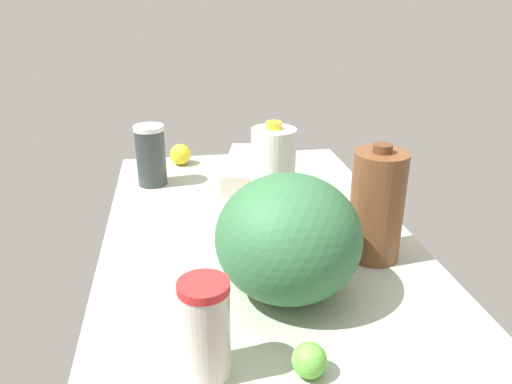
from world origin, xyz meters
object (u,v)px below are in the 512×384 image
object	(u,v)px
lime_beside_bowl	(307,361)
shaker_bottle	(151,155)
lemon_near_front	(180,154)
milk_jug	(273,176)
chocolate_milk_jug	(377,206)
egg_carton	(243,169)
tumbler_cup	(205,329)
watermelon	(288,238)

from	to	relation	value
lime_beside_bowl	shaker_bottle	bearing A→B (deg)	16.80
lemon_near_front	milk_jug	bearing A→B (deg)	-154.46
chocolate_milk_jug	egg_carton	world-z (taller)	chocolate_milk_jug
egg_carton	tumbler_cup	size ratio (longest dim) A/B	1.90
milk_jug	egg_carton	distance (cm)	32.56
tumbler_cup	lemon_near_front	world-z (taller)	tumbler_cup
shaker_bottle	tumbler_cup	bearing A→B (deg)	-172.72
tumbler_cup	egg_carton	bearing A→B (deg)	-11.73
lemon_near_front	lime_beside_bowl	world-z (taller)	lemon_near_front
shaker_bottle	lime_beside_bowl	size ratio (longest dim) A/B	3.26
milk_jug	egg_carton	xyz separation A→B (cm)	(31.00, 3.67, -9.25)
milk_jug	watermelon	world-z (taller)	milk_jug
watermelon	lemon_near_front	xyz separation A→B (cm)	(81.16, 19.41, -8.95)
watermelon	lime_beside_bowl	bearing A→B (deg)	175.03
milk_jug	watermelon	bearing A→B (deg)	173.97
milk_jug	lemon_near_front	distance (cm)	53.92
chocolate_milk_jug	tumbler_cup	bearing A→B (deg)	127.90
milk_jug	lime_beside_bowl	distance (cm)	57.42
egg_carton	tumbler_cup	distance (cm)	86.18
lemon_near_front	egg_carton	bearing A→B (deg)	-131.40
chocolate_milk_jug	lemon_near_front	world-z (taller)	chocolate_milk_jug
chocolate_milk_jug	lime_beside_bowl	bearing A→B (deg)	144.44
chocolate_milk_jug	egg_carton	size ratio (longest dim) A/B	0.83
tumbler_cup	shaker_bottle	distance (cm)	85.07
watermelon	lime_beside_bowl	world-z (taller)	watermelon
milk_jug	tumbler_cup	bearing A→B (deg)	158.32
lemon_near_front	watermelon	bearing A→B (deg)	-166.55
watermelon	shaker_bottle	bearing A→B (deg)	23.83
shaker_bottle	lime_beside_bowl	bearing A→B (deg)	-163.20
watermelon	milk_jug	bearing A→B (deg)	-6.03
lime_beside_bowl	egg_carton	bearing A→B (deg)	-1.21
chocolate_milk_jug	lemon_near_front	xyz separation A→B (cm)	(69.86, 42.01, -9.06)
milk_jug	shaker_bottle	xyz separation A→B (cm)	(31.16, 31.93, -3.20)
watermelon	chocolate_milk_jug	world-z (taller)	chocolate_milk_jug
watermelon	tumbler_cup	distance (cm)	26.98
watermelon	tumbler_cup	bearing A→B (deg)	138.63
egg_carton	lime_beside_bowl	size ratio (longest dim) A/B	5.67
egg_carton	lemon_near_front	world-z (taller)	lemon_near_front
watermelon	lime_beside_bowl	size ratio (longest dim) A/B	5.00
egg_carton	lime_beside_bowl	xyz separation A→B (cm)	(-87.32, 1.85, -0.47)
lemon_near_front	tumbler_cup	bearing A→B (deg)	-179.00
watermelon	egg_carton	xyz separation A→B (cm)	(64.19, 0.16, -9.18)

